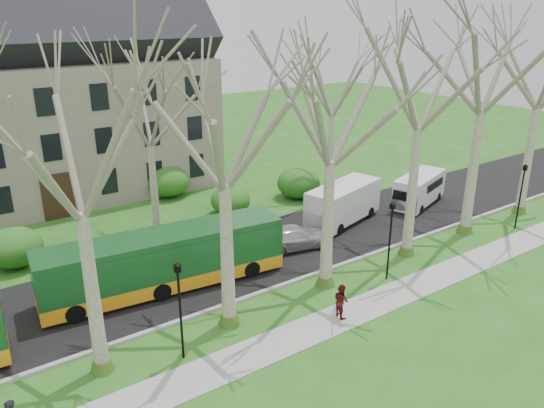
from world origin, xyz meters
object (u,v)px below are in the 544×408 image
at_px(bus_follow, 165,260).
at_px(van_a, 343,204).
at_px(sedan, 295,237).
at_px(pedestrian_b, 341,301).
at_px(van_b, 419,190).

distance_m(bus_follow, van_a, 13.50).
height_order(bus_follow, van_a, bus_follow).
distance_m(sedan, pedestrian_b, 7.77).
xyz_separation_m(van_b, pedestrian_b, (-14.71, -7.99, -0.32)).
xyz_separation_m(bus_follow, van_b, (20.25, 0.75, -0.41)).
xyz_separation_m(bus_follow, van_a, (13.43, 1.40, -0.24)).
height_order(sedan, van_a, van_a).
relative_size(sedan, pedestrian_b, 2.92).
bearing_deg(bus_follow, van_a, 11.82).
bearing_deg(van_a, van_b, -20.68).
height_order(sedan, van_b, van_b).
bearing_deg(van_a, bus_follow, 170.70).
bearing_deg(pedestrian_b, sedan, -14.17).
relative_size(sedan, van_b, 0.92).
bearing_deg(van_b, bus_follow, 163.87).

